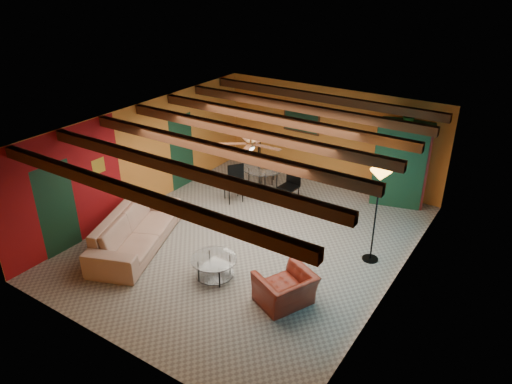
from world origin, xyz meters
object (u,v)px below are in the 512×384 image
Objects in this scene: coffee_table at (214,268)px; floor_lamp at (375,217)px; armchair at (285,289)px; vase at (263,153)px; dining_table at (263,176)px; sofa at (136,230)px; potted_plant at (410,115)px; armoire at (403,165)px.

floor_lamp reaches higher than coffee_table.
vase is (-2.78, 3.61, 0.90)m from armchair.
floor_lamp is (0.82, 2.25, 0.73)m from armchair.
vase reaches higher than dining_table.
sofa is 1.35× the size of floor_lamp.
potted_plant reaches higher than sofa.
dining_table is 11.10× the size of vase.
potted_plant is at bearing -59.79° from sofa.
sofa is 14.44× the size of vase.
coffee_table is at bearing -111.38° from sofa.
sofa is 3.92m from vase.
vase is at bearing -36.21° from sofa.
armchair is at bearing -52.44° from vase.
floor_lamp reaches higher than dining_table.
armchair is 5.09× the size of vase.
coffee_table is 4.73× the size of vase.
sofa is 5.18m from floor_lamp.
armoire is at bearing 97.23° from floor_lamp.
potted_plant is (-0.37, 2.95, 1.33)m from floor_lamp.
armchair is 4.56m from dining_table.
coffee_table is 4.02m from vase.
vase is at bearing 107.87° from coffee_table.
dining_table is at bearing 0.00° from vase.
coffee_table is at bearing -110.89° from potted_plant.
potted_plant is at bearing 0.00° from armoire.
potted_plant is (4.20, 5.30, 1.97)m from sofa.
dining_table reaches higher than sofa.
floor_lamp is (2.40, 2.35, 0.81)m from coffee_table.
armoire is at bearing 69.11° from coffee_table.
armchair is 4.64m from vase.
floor_lamp reaches higher than vase.
armchair reaches higher than coffee_table.
vase reaches higher than armchair.
coffee_table is 6.07m from potted_plant.
armchair is (3.75, 0.10, -0.09)m from sofa.
vase is at bearing 0.00° from dining_table.
coffee_table is 0.44× the size of floor_lamp.
armchair is at bearing -109.91° from armoire.
sofa is 2.18m from coffee_table.
armchair is 2.50m from floor_lamp.
armoire is 10.94× the size of vase.
armchair is at bearing -109.94° from sofa.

